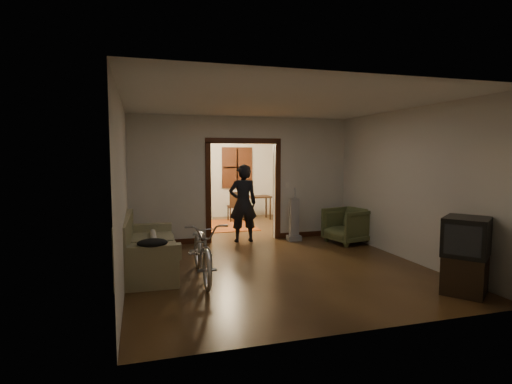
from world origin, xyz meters
name	(u,v)px	position (x,y,z in m)	size (l,w,h in m)	color
floor	(252,247)	(0.00, 0.00, 0.00)	(5.00, 8.50, 0.01)	#352110
ceiling	(252,113)	(0.00, 0.00, 2.80)	(5.00, 8.50, 0.01)	white
wall_back	(215,173)	(0.00, 4.25, 1.40)	(5.00, 0.02, 2.80)	beige
wall_left	(126,184)	(-2.50, 0.00, 1.40)	(0.02, 8.50, 2.80)	beige
wall_right	(358,179)	(2.50, 0.00, 1.40)	(0.02, 8.50, 2.80)	beige
partition_wall	(243,179)	(0.00, 0.75, 1.40)	(5.00, 0.14, 2.80)	beige
door_casing	(243,192)	(0.00, 0.75, 1.10)	(1.74, 0.20, 2.32)	#35170C
far_window	(237,168)	(0.70, 4.21, 1.55)	(0.98, 0.06, 1.28)	black
chandelier	(227,140)	(0.00, 2.50, 2.35)	(0.24, 0.24, 0.24)	#FFE0A5
light_switch	(287,185)	(1.05, 0.68, 1.25)	(0.08, 0.01, 0.12)	silver
sofa	(148,244)	(-2.15, -1.22, 0.47)	(0.92, 2.03, 0.94)	#706F4B
rolled_paper	(153,236)	(-2.05, -0.92, 0.53)	(0.11, 0.11, 0.86)	beige
jacket	(152,243)	(-2.10, -2.13, 0.68)	(0.44, 0.33, 0.13)	black
bicycle	(203,249)	(-1.33, -1.86, 0.47)	(0.63, 1.80, 0.94)	silver
armchair	(347,226)	(2.13, -0.20, 0.39)	(0.83, 0.85, 0.78)	#4D5630
tv_stand	(465,274)	(2.11, -3.56, 0.27)	(0.59, 0.54, 0.54)	black
crt_tv	(467,236)	(2.11, -3.56, 0.81)	(0.63, 0.56, 0.54)	black
vacuum	(294,219)	(1.09, 0.35, 0.49)	(0.30, 0.24, 0.97)	gray
person	(243,203)	(-0.05, 0.58, 0.87)	(0.63, 0.42, 1.74)	black
oriental_rug	(225,225)	(-0.02, 2.68, 0.01)	(1.51, 1.98, 0.02)	maroon
locker	(173,193)	(-1.32, 3.88, 0.83)	(0.83, 0.46, 1.66)	black
globe	(172,155)	(-1.32, 3.88, 1.94)	(0.29, 0.29, 0.29)	#1E5972
desk	(255,208)	(1.09, 3.52, 0.35)	(0.93, 0.52, 0.69)	black
desk_chair	(235,206)	(0.41, 3.30, 0.44)	(0.39, 0.39, 0.88)	black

